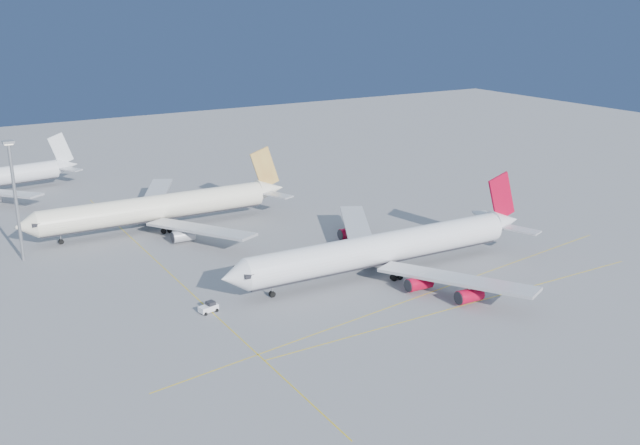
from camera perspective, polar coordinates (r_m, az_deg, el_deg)
The scene contains 6 objects.
ground at distance 148.97m, azimuth 6.97°, elevation -4.94°, with size 500.00×500.00×0.00m, color slate.
taxiway_lines at distance 145.92m, azimuth 0.84°, elevation -5.29°, with size 118.86×140.00×0.02m.
airliner_virgin at distance 152.95m, azimuth 5.38°, elevation -2.04°, with size 75.40×67.80×18.62m.
airliner_etihad at distance 186.65m, azimuth -12.58°, elevation 1.20°, with size 70.41×65.20×18.41m.
pushback_tug at distance 136.67m, azimuth -8.89°, elevation -6.72°, with size 3.86×2.78×2.01m.
light_mast at distance 170.26m, azimuth -23.24°, elevation 2.32°, with size 2.37×2.37×27.37m.
Camera 1 is at (-85.80, -108.04, 56.21)m, focal length 40.00 mm.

